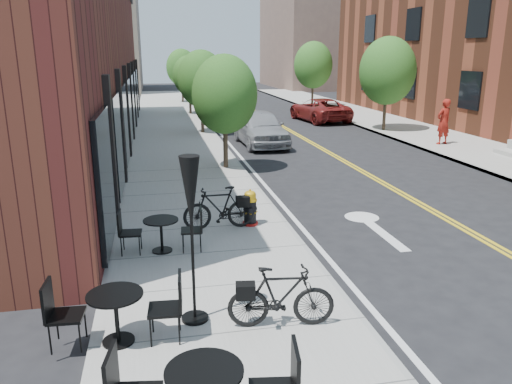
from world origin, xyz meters
TOP-DOWN VIEW (x-y plane):
  - ground at (0.00, 0.00)m, footprint 120.00×120.00m
  - sidewalk_near at (-2.00, 10.00)m, footprint 4.00×70.00m
  - sidewalk_far at (10.00, 10.00)m, footprint 4.00×70.00m
  - building_near at (-6.50, 14.00)m, footprint 5.00×28.00m
  - bg_building_left at (-8.00, 48.00)m, footprint 8.00×14.00m
  - bg_building_right at (16.00, 50.00)m, footprint 10.00×16.00m
  - tree_near_a at (-0.60, 9.00)m, footprint 2.20×2.20m
  - tree_near_b at (-0.60, 17.00)m, footprint 2.30×2.30m
  - tree_near_c at (-0.60, 25.00)m, footprint 2.10×2.10m
  - tree_near_d at (-0.60, 33.00)m, footprint 2.40×2.40m
  - tree_far_b at (8.60, 16.00)m, footprint 2.80×2.80m
  - tree_far_c at (8.60, 28.00)m, footprint 2.80×2.80m
  - fire_hydrant at (-0.90, 2.98)m, footprint 0.41×0.41m
  - bicycle_left at (-1.63, 2.84)m, footprint 1.63×0.49m
  - bicycle_right at (-1.30, -1.48)m, footprint 1.60×0.65m
  - bistro_set_b at (-3.60, -1.43)m, footprint 1.77×0.81m
  - bistro_set_c at (-2.93, 1.75)m, footprint 1.63×0.74m
  - patio_umbrella at (-2.52, -1.04)m, footprint 0.40×0.40m
  - parked_car_a at (1.60, 13.59)m, footprint 1.96×4.61m
  - parked_car_b at (0.80, 21.28)m, footprint 1.75×4.62m
  - parked_car_c at (1.21, 26.45)m, footprint 2.33×5.47m
  - parked_car_far at (6.67, 20.65)m, footprint 2.83×5.11m
  - pedestrian at (9.22, 11.61)m, footprint 0.81×0.64m

SIDE VIEW (x-z plane):
  - ground at x=0.00m, z-range 0.00..0.00m
  - sidewalk_near at x=-2.00m, z-range 0.00..0.12m
  - sidewalk_far at x=10.00m, z-range 0.00..0.12m
  - fire_hydrant at x=-0.90m, z-range 0.10..0.94m
  - bistro_set_c at x=-2.93m, z-range 0.12..0.99m
  - bicycle_right at x=-1.30m, z-range 0.12..1.05m
  - bistro_set_b at x=-3.60m, z-range 0.12..1.07m
  - bicycle_left at x=-1.63m, z-range 0.12..1.10m
  - parked_car_far at x=6.67m, z-range 0.00..1.35m
  - parked_car_b at x=0.80m, z-range 0.00..1.51m
  - parked_car_a at x=1.60m, z-range 0.00..1.55m
  - parked_car_c at x=1.21m, z-range 0.00..1.57m
  - pedestrian at x=9.22m, z-range 0.12..2.06m
  - patio_umbrella at x=-2.52m, z-range 0.66..3.15m
  - tree_near_c at x=-0.60m, z-range 0.69..4.37m
  - tree_near_a at x=-0.60m, z-range 0.70..4.51m
  - tree_near_b at x=-0.60m, z-range 0.72..4.70m
  - tree_near_d at x=-0.60m, z-range 0.73..4.85m
  - tree_far_b at x=8.60m, z-range 0.75..5.37m
  - tree_far_c at x=8.60m, z-range 0.75..5.37m
  - building_near at x=-6.50m, z-range 0.00..7.00m
  - bg_building_left at x=-8.00m, z-range 0.00..10.00m
  - bg_building_right at x=16.00m, z-range 0.00..12.00m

